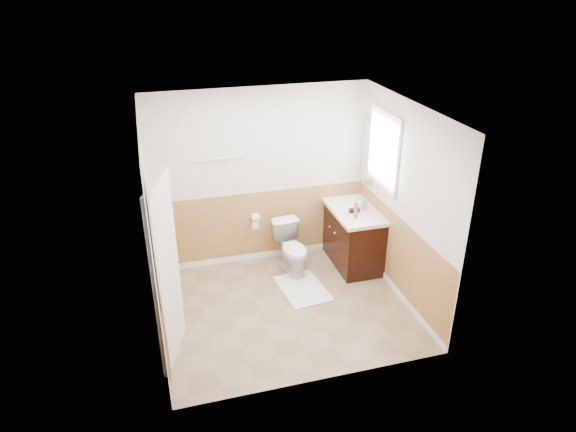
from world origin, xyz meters
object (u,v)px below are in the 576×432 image
object	(u,v)px
bath_mat	(303,289)
lotion_bottle	(356,210)
soap_dispenser	(365,203)
vanity_cabinet	(352,236)
toilet	(292,249)

from	to	relation	value
bath_mat	lotion_bottle	bearing A→B (deg)	15.10
bath_mat	soap_dispenser	bearing A→B (deg)	22.98
bath_mat	vanity_cabinet	distance (m)	1.10
bath_mat	soap_dispenser	distance (m)	1.44
vanity_cabinet	lotion_bottle	size ratio (longest dim) A/B	5.00
toilet	vanity_cabinet	world-z (taller)	vanity_cabinet
toilet	lotion_bottle	distance (m)	1.04
lotion_bottle	soap_dispenser	bearing A→B (deg)	44.31
bath_mat	vanity_cabinet	world-z (taller)	vanity_cabinet
bath_mat	vanity_cabinet	bearing A→B (deg)	30.00
toilet	bath_mat	world-z (taller)	toilet
toilet	bath_mat	xyz separation A→B (m)	(0.00, -0.50, -0.34)
toilet	bath_mat	distance (m)	0.60
bath_mat	toilet	bearing A→B (deg)	90.00
vanity_cabinet	toilet	bearing A→B (deg)	-178.94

